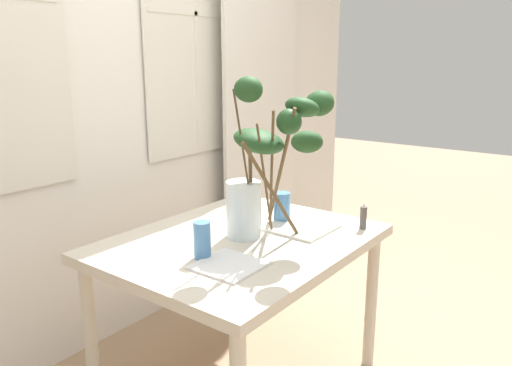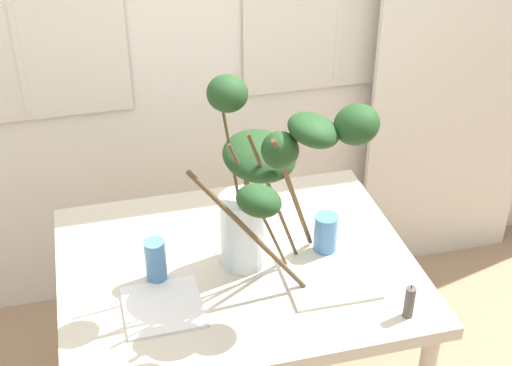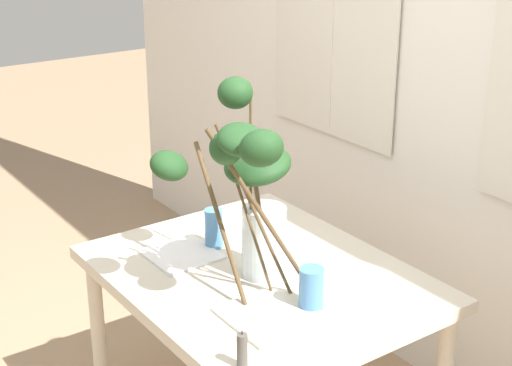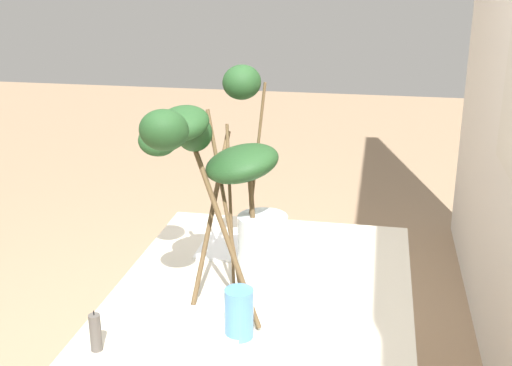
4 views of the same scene
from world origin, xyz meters
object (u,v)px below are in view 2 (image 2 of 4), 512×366
object	(u,v)px
plate_square_right	(328,276)
drinking_glass_blue_right	(326,234)
dining_table	(237,281)
pillar_candle	(409,302)
vase_with_branches	(264,183)
drinking_glass_blue_left	(156,261)
plate_square_left	(163,307)

from	to	relation	value
plate_square_right	drinking_glass_blue_right	bearing A→B (deg)	75.32
dining_table	pillar_candle	distance (m)	0.59
vase_with_branches	drinking_glass_blue_left	distance (m)	0.43
dining_table	plate_square_left	bearing A→B (deg)	-148.98
dining_table	plate_square_right	world-z (taller)	plate_square_right
drinking_glass_blue_right	dining_table	bearing A→B (deg)	177.16
drinking_glass_blue_right	plate_square_right	bearing A→B (deg)	-104.68
drinking_glass_blue_right	plate_square_left	bearing A→B (deg)	-165.64
vase_with_branches	drinking_glass_blue_left	size ratio (longest dim) A/B	4.73
drinking_glass_blue_left	vase_with_branches	bearing A→B (deg)	-10.87
drinking_glass_blue_right	pillar_candle	bearing A→B (deg)	-69.08
vase_with_branches	drinking_glass_blue_right	world-z (taller)	vase_with_branches
plate_square_right	plate_square_left	bearing A→B (deg)	-178.49
plate_square_left	vase_with_branches	bearing A→B (deg)	12.57
pillar_candle	vase_with_branches	bearing A→B (deg)	141.94
dining_table	vase_with_branches	bearing A→B (deg)	-51.29
drinking_glass_blue_right	pillar_candle	xyz separation A→B (m)	(0.14, -0.36, -0.02)
plate_square_left	plate_square_right	xyz separation A→B (m)	(0.53, 0.01, 0.00)
plate_square_left	plate_square_right	bearing A→B (deg)	1.51
plate_square_right	vase_with_branches	bearing A→B (deg)	162.97
pillar_candle	drinking_glass_blue_right	bearing A→B (deg)	110.92
plate_square_right	pillar_candle	xyz separation A→B (m)	(0.17, -0.23, 0.05)
drinking_glass_blue_left	plate_square_right	xyz separation A→B (m)	(0.53, -0.12, -0.07)
plate_square_right	dining_table	bearing A→B (deg)	151.26
pillar_candle	plate_square_right	bearing A→B (deg)	126.91
drinking_glass_blue_left	drinking_glass_blue_right	bearing A→B (deg)	0.66
dining_table	vase_with_branches	world-z (taller)	vase_with_branches
drinking_glass_blue_right	plate_square_right	distance (m)	0.15
plate_square_right	pillar_candle	distance (m)	0.29
drinking_glass_blue_left	plate_square_left	distance (m)	0.15
drinking_glass_blue_left	pillar_candle	bearing A→B (deg)	-26.70
drinking_glass_blue_left	plate_square_left	bearing A→B (deg)	-90.62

